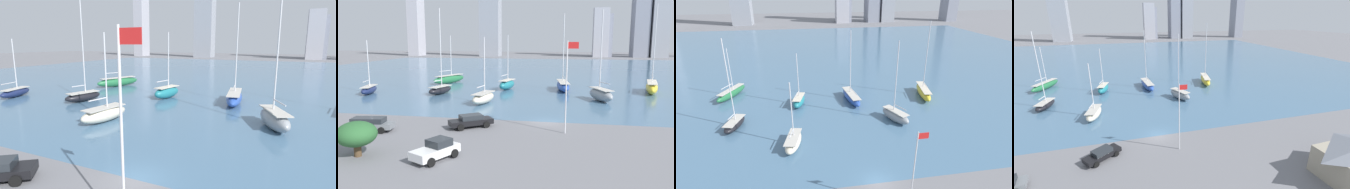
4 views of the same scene
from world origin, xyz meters
TOP-DOWN VIEW (x-y plane):
  - ground_plane at (0.00, 0.00)m, footprint 500.00×500.00m
  - harbor_water at (0.00, 70.00)m, footprint 180.00×140.00m
  - flag_pole at (2.36, -4.71)m, footprint 1.24×0.14m
  - distant_city_skyline at (12.54, 167.17)m, footprint 207.22×17.54m
  - sailboat_blue at (1.76, 26.83)m, footprint 3.50×10.35m
  - sailboat_green at (-25.03, 33.55)m, footprint 5.70×10.04m
  - sailboat_gray at (8.15, 16.14)m, footprint 4.67×7.07m
  - sailboat_black at (-21.30, 18.37)m, footprint 3.85×6.76m
  - sailboat_teal at (-9.75, 26.34)m, footprint 3.45×6.47m
  - sailboat_cream at (-10.83, 10.50)m, footprint 3.50×6.98m
  - sailboat_navy at (-34.89, 16.16)m, footprint 3.72×7.06m

SIDE VIEW (x-z plane):
  - ground_plane at x=0.00m, z-range 0.00..0.00m
  - harbor_water at x=0.00m, z-range 0.00..0.00m
  - sailboat_navy at x=-34.89m, z-range -4.23..5.92m
  - sailboat_black at x=-21.30m, z-range -7.06..8.95m
  - sailboat_cream at x=-10.83m, z-range -4.34..6.29m
  - sailboat_blue at x=1.76m, z-range -6.66..8.76m
  - sailboat_green at x=-25.03m, z-range -4.55..6.66m
  - sailboat_teal at x=-9.75m, z-range -4.51..6.70m
  - sailboat_gray at x=8.15m, z-range -6.39..8.75m
  - flag_pole at x=2.36m, z-range 0.48..10.62m
  - distant_city_skyline at x=12.54m, z-range -6.07..63.64m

